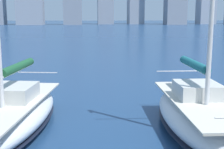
% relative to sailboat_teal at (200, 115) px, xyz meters
% --- Properties ---
extents(sailboat_teal, '(2.83, 7.56, 9.83)m').
position_rel_sailboat_teal_xyz_m(sailboat_teal, '(0.00, 0.00, 0.00)').
color(sailboat_teal, white).
rests_on(sailboat_teal, ground).
extents(sailboat_forest, '(3.74, 8.32, 13.00)m').
position_rel_sailboat_teal_xyz_m(sailboat_forest, '(7.03, -0.74, -0.03)').
color(sailboat_forest, silver).
rests_on(sailboat_forest, ground).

